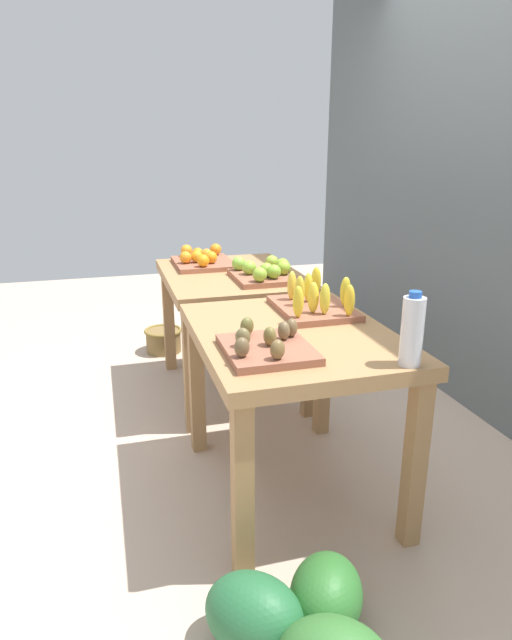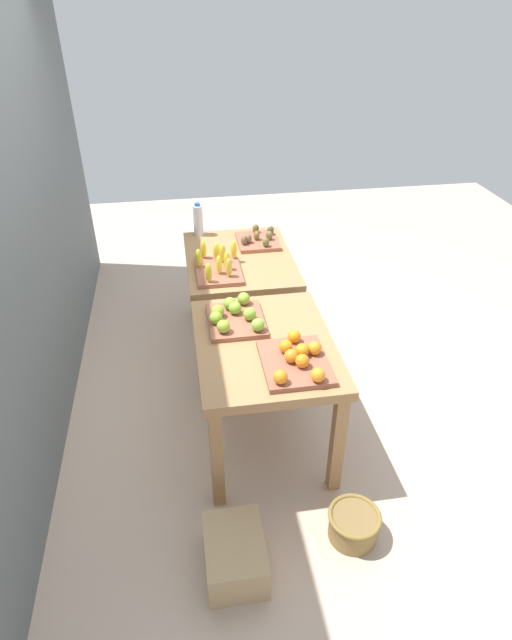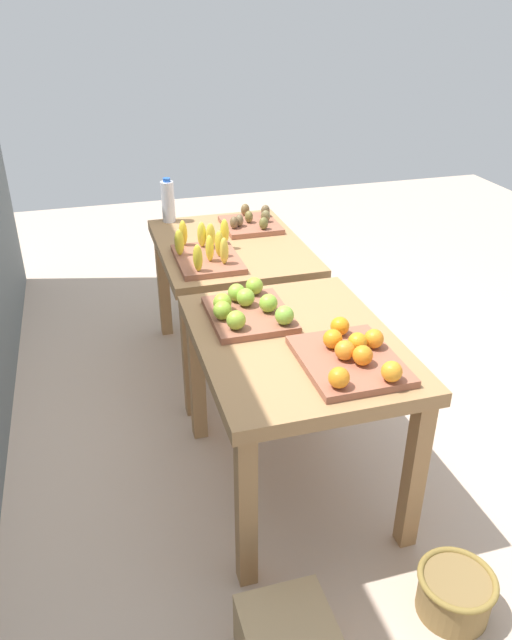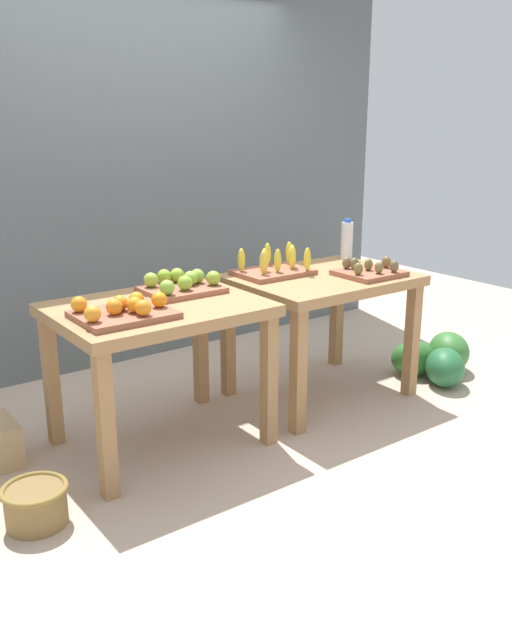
# 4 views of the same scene
# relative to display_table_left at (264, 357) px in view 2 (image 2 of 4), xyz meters

# --- Properties ---
(ground_plane) EXTENTS (8.00, 8.00, 0.00)m
(ground_plane) POSITION_rel_display_table_left_xyz_m (0.56, 0.00, -0.66)
(ground_plane) COLOR #C6AD97
(back_wall) EXTENTS (4.40, 0.12, 3.00)m
(back_wall) POSITION_rel_display_table_left_xyz_m (0.56, 1.35, 0.84)
(back_wall) COLOR slate
(back_wall) RESTS_ON ground_plane
(display_table_left) EXTENTS (1.04, 0.80, 0.77)m
(display_table_left) POSITION_rel_display_table_left_xyz_m (0.00, 0.00, 0.00)
(display_table_left) COLOR #A5794C
(display_table_left) RESTS_ON ground_plane
(display_table_right) EXTENTS (1.04, 0.80, 0.77)m
(display_table_right) POSITION_rel_display_table_left_xyz_m (1.12, 0.00, 0.00)
(display_table_right) COLOR #A5794C
(display_table_right) RESTS_ON ground_plane
(orange_bin) EXTENTS (0.46, 0.36, 0.11)m
(orange_bin) POSITION_rel_display_table_left_xyz_m (-0.25, -0.13, 0.15)
(orange_bin) COLOR #985A42
(orange_bin) RESTS_ON display_table_left
(apple_bin) EXTENTS (0.42, 0.34, 0.11)m
(apple_bin) POSITION_rel_display_table_left_xyz_m (0.23, 0.14, 0.16)
(apple_bin) COLOR #985A42
(apple_bin) RESTS_ON display_table_left
(banana_crate) EXTENTS (0.45, 0.32, 0.17)m
(banana_crate) POSITION_rel_display_table_left_xyz_m (0.90, 0.18, 0.16)
(banana_crate) COLOR #985A42
(banana_crate) RESTS_ON display_table_right
(kiwi_bin) EXTENTS (0.36, 0.32, 0.10)m
(kiwi_bin) POSITION_rel_display_table_left_xyz_m (1.34, -0.18, 0.14)
(kiwi_bin) COLOR #985A42
(kiwi_bin) RESTS_ON display_table_right
(water_bottle) EXTENTS (0.08, 0.08, 0.27)m
(water_bottle) POSITION_rel_display_table_left_xyz_m (1.58, 0.27, 0.24)
(water_bottle) COLOR silver
(water_bottle) RESTS_ON display_table_right
(watermelon_pile) EXTENTS (0.67, 0.63, 0.27)m
(watermelon_pile) POSITION_rel_display_table_left_xyz_m (1.97, -0.25, -0.53)
(watermelon_pile) COLOR #377432
(watermelon_pile) RESTS_ON ground_plane
(wicker_basket) EXTENTS (0.29, 0.29, 0.18)m
(wicker_basket) POSITION_rel_display_table_left_xyz_m (-0.80, -0.35, -0.56)
(wicker_basket) COLOR olive
(wicker_basket) RESTS_ON ground_plane
(cardboard_produce_box) EXTENTS (0.40, 0.30, 0.22)m
(cardboard_produce_box) POSITION_rel_display_table_left_xyz_m (-0.88, 0.30, -0.55)
(cardboard_produce_box) COLOR tan
(cardboard_produce_box) RESTS_ON ground_plane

